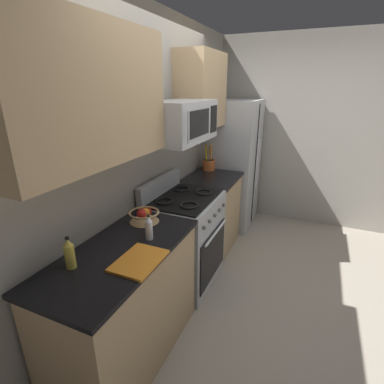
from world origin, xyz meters
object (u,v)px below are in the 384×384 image
at_px(bottle_vinegar, 149,228).
at_px(cutting_board, 139,261).
at_px(utensil_crock, 209,164).
at_px(apple_loose, 148,212).
at_px(bottle_oil, 70,254).
at_px(microwave, 181,121).
at_px(range_oven, 185,239).
at_px(fruit_basket, 144,216).
at_px(refrigerator, 232,164).

bearing_deg(bottle_vinegar, cutting_board, -161.21).
height_order(utensil_crock, apple_loose, utensil_crock).
bearing_deg(apple_loose, utensil_crock, 1.04).
relative_size(apple_loose, bottle_oil, 0.34).
height_order(cutting_board, bottle_oil, bottle_oil).
xyz_separation_m(microwave, bottle_oil, (-1.29, 0.12, -0.63)).
bearing_deg(utensil_crock, range_oven, -172.10).
distance_m(utensil_crock, fruit_basket, 1.63).
distance_m(fruit_basket, bottle_oil, 0.71).
xyz_separation_m(apple_loose, bottle_vinegar, (-0.33, -0.22, 0.05)).
bearing_deg(bottle_oil, apple_loose, -1.99).
height_order(refrigerator, fruit_basket, refrigerator).
xyz_separation_m(refrigerator, fruit_basket, (-2.13, 0.11, 0.08)).
distance_m(apple_loose, cutting_board, 0.68).
bearing_deg(refrigerator, utensil_crock, 162.19).
bearing_deg(microwave, utensil_crock, 6.53).
distance_m(range_oven, utensil_crock, 1.18).
distance_m(utensil_crock, bottle_vinegar, 1.87).
distance_m(microwave, bottle_vinegar, 1.04).
xyz_separation_m(utensil_crock, bottle_oil, (-2.34, 0.00, 0.02)).
bearing_deg(fruit_basket, microwave, -6.16).
height_order(utensil_crock, cutting_board, utensil_crock).
bearing_deg(bottle_oil, fruit_basket, -4.74).
distance_m(utensil_crock, apple_loose, 1.52).
relative_size(range_oven, cutting_board, 3.19).
bearing_deg(bottle_oil, refrigerator, -3.30).
bearing_deg(refrigerator, apple_loose, 176.18).
bearing_deg(bottle_vinegar, microwave, 8.80).
bearing_deg(bottle_vinegar, fruit_basket, 39.25).
height_order(range_oven, cutting_board, range_oven).
height_order(utensil_crock, bottle_oil, utensil_crock).
distance_m(refrigerator, apple_loose, 2.03).
relative_size(utensil_crock, fruit_basket, 1.39).
height_order(range_oven, refrigerator, refrigerator).
bearing_deg(utensil_crock, apple_loose, -178.96).
bearing_deg(cutting_board, microwave, 11.40).
distance_m(refrigerator, cutting_board, 2.64).
relative_size(microwave, bottle_oil, 3.89).
distance_m(utensil_crock, bottle_oil, 2.34).
relative_size(refrigerator, utensil_crock, 5.22).
bearing_deg(microwave, fruit_basket, 173.84).
distance_m(refrigerator, microwave, 1.73).
xyz_separation_m(refrigerator, bottle_oil, (-2.85, 0.16, 0.12)).
height_order(refrigerator, microwave, microwave).
height_order(bottle_oil, bottle_vinegar, bottle_oil).
bearing_deg(refrigerator, fruit_basket, 177.18).
height_order(microwave, bottle_vinegar, microwave).
bearing_deg(microwave, refrigerator, -1.58).
bearing_deg(bottle_oil, bottle_vinegar, -26.96).
bearing_deg(cutting_board, apple_loose, 27.08).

